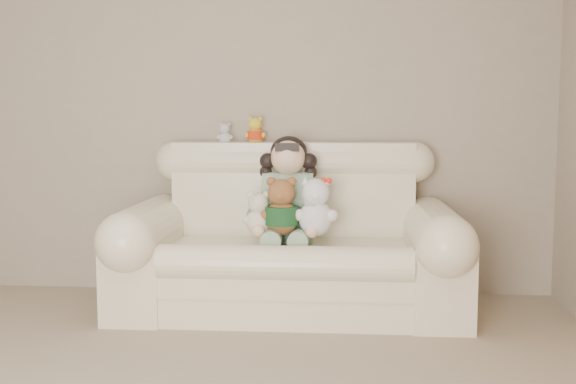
# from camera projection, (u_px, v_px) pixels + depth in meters

# --- Properties ---
(wall_back) EXTENTS (4.50, 0.00, 4.50)m
(wall_back) POSITION_uv_depth(u_px,v_px,m) (217.00, 101.00, 4.61)
(wall_back) COLOR #A29681
(wall_back) RESTS_ON ground
(sofa) EXTENTS (2.10, 0.95, 1.03)m
(sofa) POSITION_uv_depth(u_px,v_px,m) (289.00, 229.00, 4.16)
(sofa) COLOR #F7E4C7
(sofa) RESTS_ON floor
(seated_child) EXTENTS (0.41, 0.50, 0.67)m
(seated_child) POSITION_uv_depth(u_px,v_px,m) (288.00, 188.00, 4.21)
(seated_child) COLOR #2B6F37
(seated_child) RESTS_ON sofa
(brown_teddy) EXTENTS (0.30, 0.25, 0.40)m
(brown_teddy) POSITION_uv_depth(u_px,v_px,m) (281.00, 201.00, 4.01)
(brown_teddy) COLOR brown
(brown_teddy) RESTS_ON sofa
(white_cat) EXTENTS (0.32, 0.29, 0.41)m
(white_cat) POSITION_uv_depth(u_px,v_px,m) (316.00, 201.00, 4.00)
(white_cat) COLOR white
(white_cat) RESTS_ON sofa
(cream_teddy) EXTENTS (0.23, 0.21, 0.30)m
(cream_teddy) POSITION_uv_depth(u_px,v_px,m) (258.00, 209.00, 4.03)
(cream_teddy) COLOR silver
(cream_teddy) RESTS_ON sofa
(yellow_mini_bear) EXTENTS (0.14, 0.11, 0.21)m
(yellow_mini_bear) POSITION_uv_depth(u_px,v_px,m) (255.00, 128.00, 4.50)
(yellow_mini_bear) COLOR yellow
(yellow_mini_bear) RESTS_ON sofa
(grey_mini_plush) EXTENTS (0.13, 0.12, 0.17)m
(grey_mini_plush) POSITION_uv_depth(u_px,v_px,m) (225.00, 132.00, 4.49)
(grey_mini_plush) COLOR silver
(grey_mini_plush) RESTS_ON sofa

